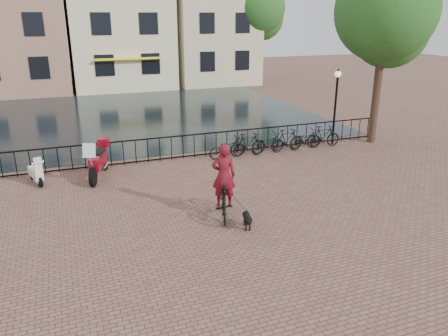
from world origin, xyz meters
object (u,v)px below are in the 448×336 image
object	(u,v)px
dog	(247,220)
scooter	(35,168)
motorcycle	(98,157)
lamp_post	(336,94)
cyclist	(224,186)

from	to	relation	value
dog	scooter	xyz separation A→B (m)	(-5.80, 5.93, 0.32)
motorcycle	scooter	bearing A→B (deg)	-165.79
lamp_post	motorcycle	world-z (taller)	lamp_post
cyclist	dog	xyz separation A→B (m)	(0.38, -0.91, -0.77)
motorcycle	lamp_post	bearing A→B (deg)	23.26
dog	cyclist	bearing A→B (deg)	127.14
cyclist	scooter	size ratio (longest dim) A/B	2.08
cyclist	scooter	world-z (taller)	cyclist
motorcycle	dog	bearing A→B (deg)	-38.95
cyclist	motorcycle	size ratio (longest dim) A/B	1.14
lamp_post	cyclist	distance (m)	9.53
dog	motorcycle	xyz separation A→B (m)	(-3.57, 5.74, 0.57)
lamp_post	dog	xyz separation A→B (m)	(-7.21, -6.51, -2.12)
cyclist	motorcycle	bearing A→B (deg)	-38.56
motorcycle	scooter	size ratio (longest dim) A/B	1.83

